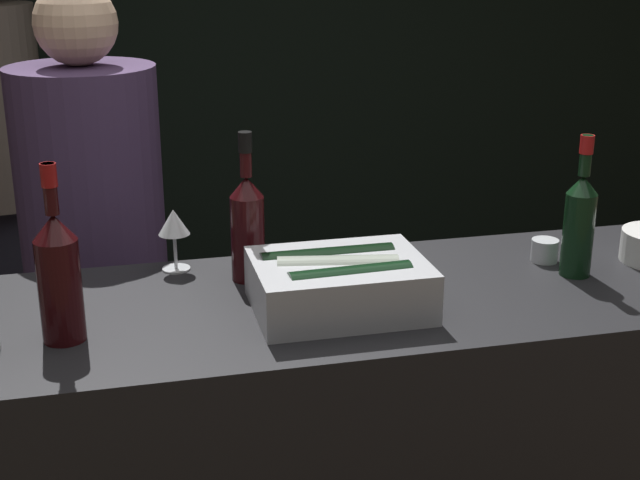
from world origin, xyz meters
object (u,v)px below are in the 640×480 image
object	(u,v)px
red_wine_bottle_burgundy	(579,220)
red_wine_bottle_black_foil	(247,223)
wine_glass	(174,225)
red_wine_bottle_tall	(59,273)
person_in_hoodie	(96,262)
ice_bin_with_bottles	(339,282)
person_blond_tee	(0,157)
candle_votive	(545,250)

from	to	relation	value
red_wine_bottle_burgundy	red_wine_bottle_black_foil	xyz separation A→B (m)	(-0.72, 0.15, 0.00)
wine_glass	red_wine_bottle_burgundy	size ratio (longest dim) A/B	0.45
red_wine_bottle_tall	person_in_hoodie	world-z (taller)	person_in_hoodie
ice_bin_with_bottles	person_in_hoodie	world-z (taller)	person_in_hoodie
red_wine_bottle_black_foil	red_wine_bottle_tall	size ratio (longest dim) A/B	0.97
wine_glass	person_blond_tee	xyz separation A→B (m)	(-0.53, 1.48, -0.16)
ice_bin_with_bottles	candle_votive	distance (m)	0.57
red_wine_bottle_tall	person_in_hoodie	size ratio (longest dim) A/B	0.21
wine_glass	person_in_hoodie	size ratio (longest dim) A/B	0.09
red_wine_bottle_black_foil	red_wine_bottle_tall	bearing A→B (deg)	-149.63
candle_votive	wine_glass	bearing A→B (deg)	170.17
red_wine_bottle_burgundy	person_in_hoodie	world-z (taller)	person_in_hoodie
person_blond_tee	candle_votive	bearing A→B (deg)	-29.61
red_wine_bottle_burgundy	person_blond_tee	bearing A→B (deg)	129.14
red_wine_bottle_black_foil	ice_bin_with_bottles	bearing A→B (deg)	-54.00
wine_glass	red_wine_bottle_black_foil	bearing A→B (deg)	-32.27
red_wine_bottle_black_foil	red_wine_bottle_tall	world-z (taller)	red_wine_bottle_tall
red_wine_bottle_tall	wine_glass	bearing A→B (deg)	53.90
red_wine_bottle_burgundy	candle_votive	bearing A→B (deg)	105.11
wine_glass	red_wine_bottle_black_foil	world-z (taller)	red_wine_bottle_black_foil
wine_glass	red_wine_bottle_black_foil	xyz separation A→B (m)	(0.15, -0.10, 0.02)
red_wine_bottle_burgundy	person_in_hoodie	xyz separation A→B (m)	(-1.06, 0.66, -0.25)
person_blond_tee	ice_bin_with_bottles	bearing A→B (deg)	-44.82
person_in_hoodie	wine_glass	bearing A→B (deg)	53.64
wine_glass	person_in_hoodie	xyz separation A→B (m)	(-0.19, 0.42, -0.22)
ice_bin_with_bottles	person_in_hoodie	distance (m)	0.89
red_wine_bottle_burgundy	person_in_hoodie	size ratio (longest dim) A/B	0.19
candle_votive	person_blond_tee	bearing A→B (deg)	130.24
candle_votive	red_wine_bottle_burgundy	world-z (taller)	red_wine_bottle_burgundy
candle_votive	red_wine_bottle_black_foil	world-z (taller)	red_wine_bottle_black_foil
red_wine_bottle_burgundy	wine_glass	bearing A→B (deg)	164.44
ice_bin_with_bottles	red_wine_bottle_black_foil	size ratio (longest dim) A/B	1.04
red_wine_bottle_black_foil	person_in_hoodie	bearing A→B (deg)	123.64
red_wine_bottle_black_foil	person_in_hoodie	size ratio (longest dim) A/B	0.20
ice_bin_with_bottles	red_wine_bottle_tall	bearing A→B (deg)	-178.03
person_blond_tee	red_wine_bottle_burgundy	bearing A→B (deg)	-30.71
red_wine_bottle_black_foil	person_in_hoodie	world-z (taller)	person_in_hoodie
candle_votive	person_in_hoodie	world-z (taller)	person_in_hoodie
wine_glass	ice_bin_with_bottles	bearing A→B (deg)	-45.09
ice_bin_with_bottles	red_wine_bottle_black_foil	world-z (taller)	red_wine_bottle_black_foil
ice_bin_with_bottles	person_blond_tee	size ratio (longest dim) A/B	0.20
red_wine_bottle_burgundy	red_wine_bottle_tall	size ratio (longest dim) A/B	0.93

